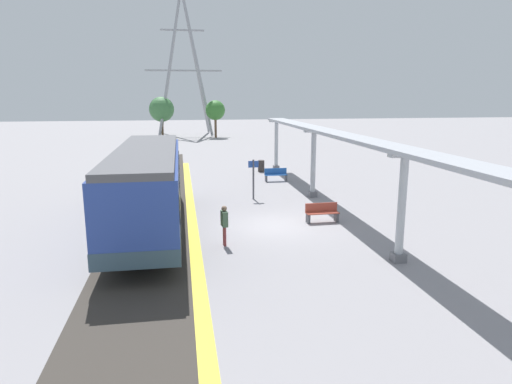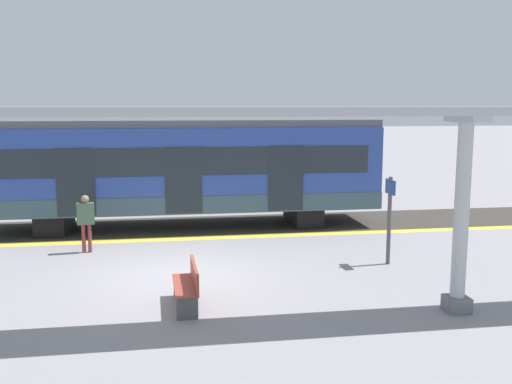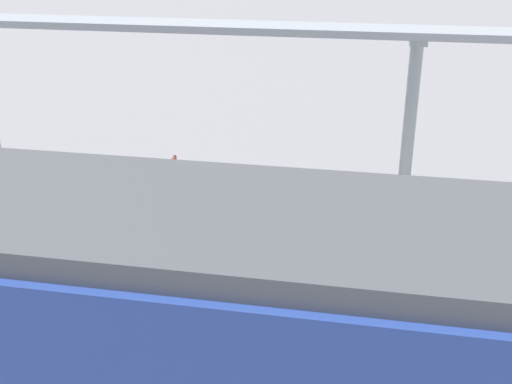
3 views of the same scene
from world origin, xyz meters
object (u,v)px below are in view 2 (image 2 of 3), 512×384
Objects in this scene: train_near_carriage at (182,171)px; bench_mid_platform at (189,285)px; canopy_pillar_third at (461,215)px; passenger_waiting_near_edge at (86,217)px; platform_info_sign at (390,212)px.

bench_mid_platform is at bearing -0.98° from train_near_carriage.
canopy_pillar_third is 9.58m from passenger_waiting_near_edge.
bench_mid_platform is 5.63m from platform_info_sign.
train_near_carriage reaches higher than bench_mid_platform.
train_near_carriage is 8.33× the size of bench_mid_platform.
bench_mid_platform is 5.34m from passenger_waiting_near_edge.
train_near_carriage is 8.04× the size of passenger_waiting_near_edge.
platform_info_sign reaches higher than bench_mid_platform.
passenger_waiting_near_edge is (-5.74, -7.62, -0.92)m from canopy_pillar_third.
passenger_waiting_near_edge is (-4.66, -2.54, 0.53)m from bench_mid_platform.
train_near_carriage is at bearing -137.09° from platform_info_sign.
passenger_waiting_near_edge is at bearing -151.44° from bench_mid_platform.
passenger_waiting_near_edge is at bearing -126.98° from canopy_pillar_third.
platform_info_sign is (-2.31, 5.05, 0.89)m from bench_mid_platform.
platform_info_sign is 1.41× the size of passenger_waiting_near_edge.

